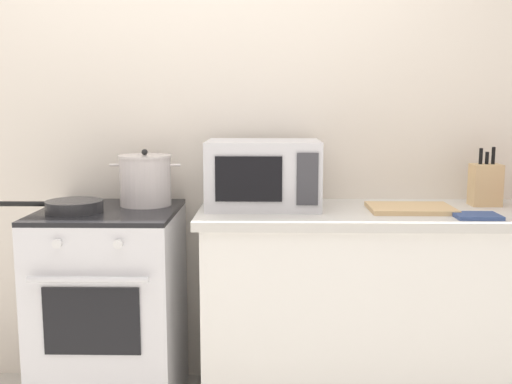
% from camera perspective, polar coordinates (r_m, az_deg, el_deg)
% --- Properties ---
extents(back_wall, '(4.40, 0.10, 2.50)m').
position_cam_1_polar(back_wall, '(2.95, 0.11, 5.87)').
color(back_wall, silver).
rests_on(back_wall, ground_plane).
extents(lower_cabinet_right, '(1.64, 0.56, 0.88)m').
position_cam_1_polar(lower_cabinet_right, '(2.81, 12.53, -11.33)').
color(lower_cabinet_right, white).
rests_on(lower_cabinet_right, ground_plane).
extents(countertop_right, '(1.70, 0.60, 0.04)m').
position_cam_1_polar(countertop_right, '(2.69, 12.84, -2.08)').
color(countertop_right, beige).
rests_on(countertop_right, lower_cabinet_right).
extents(stove, '(0.60, 0.64, 0.92)m').
position_cam_1_polar(stove, '(2.82, -13.60, -10.86)').
color(stove, silver).
rests_on(stove, ground_plane).
extents(stock_pot, '(0.32, 0.24, 0.26)m').
position_cam_1_polar(stock_pot, '(2.77, -10.51, 1.12)').
color(stock_pot, silver).
rests_on(stock_pot, stove).
extents(frying_pan, '(0.44, 0.24, 0.05)m').
position_cam_1_polar(frying_pan, '(2.68, -17.09, -1.30)').
color(frying_pan, '#28282B').
rests_on(frying_pan, stove).
extents(microwave, '(0.50, 0.37, 0.30)m').
position_cam_1_polar(microwave, '(2.67, 0.71, 1.73)').
color(microwave, silver).
rests_on(microwave, countertop_right).
extents(cutting_board, '(0.36, 0.26, 0.02)m').
position_cam_1_polar(cutting_board, '(2.69, 14.52, -1.52)').
color(cutting_board, tan).
rests_on(cutting_board, countertop_right).
extents(knife_block, '(0.13, 0.10, 0.27)m').
position_cam_1_polar(knife_block, '(2.91, 21.04, 0.69)').
color(knife_block, tan).
rests_on(knife_block, countertop_right).
extents(oven_mitt, '(0.18, 0.14, 0.02)m').
position_cam_1_polar(oven_mitt, '(2.60, 20.31, -2.15)').
color(oven_mitt, '#33477A').
rests_on(oven_mitt, countertop_right).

